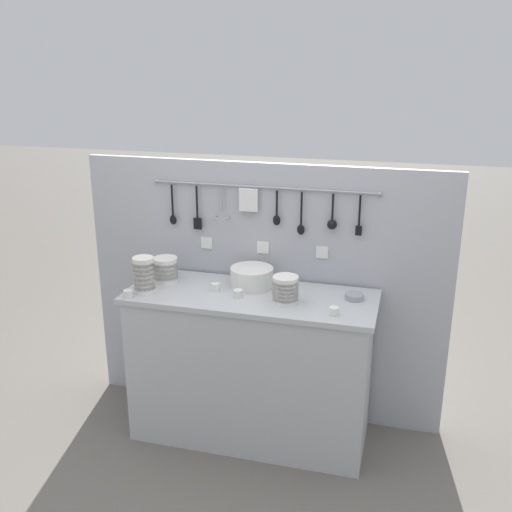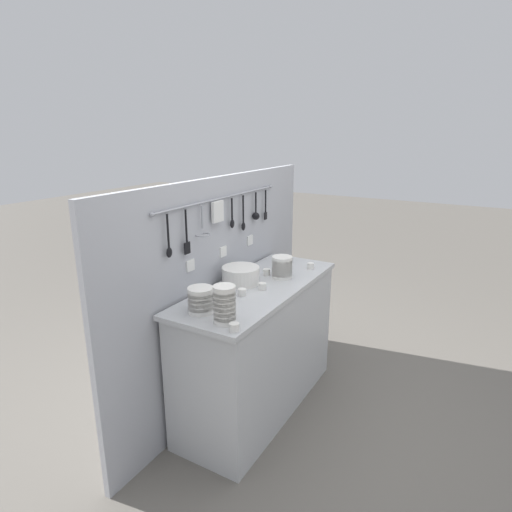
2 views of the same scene
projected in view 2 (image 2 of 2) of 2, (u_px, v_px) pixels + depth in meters
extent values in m
plane|color=#666059|center=(259.00, 404.00, 3.06)|extent=(20.00, 20.00, 0.00)
cube|color=#B7BABC|center=(259.00, 287.00, 2.81)|extent=(1.41, 0.53, 0.03)
cube|color=#B7BABC|center=(259.00, 349.00, 2.94)|extent=(1.36, 0.51, 0.88)
cube|color=#A8AAB2|center=(221.00, 292.00, 2.98)|extent=(2.21, 0.04, 1.60)
cylinder|color=#93969E|center=(223.00, 198.00, 2.78)|extent=(1.32, 0.01, 0.01)
sphere|color=#93969E|center=(152.00, 215.00, 2.23)|extent=(0.02, 0.02, 0.02)
sphere|color=#93969E|center=(271.00, 187.00, 3.32)|extent=(0.02, 0.02, 0.02)
cylinder|color=black|center=(168.00, 231.00, 2.34)|extent=(0.01, 0.01, 0.19)
ellipsoid|color=black|center=(169.00, 252.00, 2.37)|extent=(0.04, 0.02, 0.06)
cylinder|color=#93969E|center=(165.00, 213.00, 2.31)|extent=(0.00, 0.01, 0.02)
cylinder|color=black|center=(186.00, 226.00, 2.47)|extent=(0.01, 0.01, 0.20)
cube|color=black|center=(187.00, 248.00, 2.50)|extent=(0.05, 0.01, 0.07)
cylinder|color=#93969E|center=(184.00, 208.00, 2.44)|extent=(0.01, 0.01, 0.02)
cylinder|color=#93969E|center=(202.00, 217.00, 2.59)|extent=(0.01, 0.01, 0.14)
torus|color=#93969E|center=(203.00, 235.00, 2.62)|extent=(0.10, 0.10, 0.01)
cylinder|color=#93969E|center=(200.00, 204.00, 2.57)|extent=(0.01, 0.01, 0.02)
cube|color=silver|center=(218.00, 212.00, 2.72)|extent=(0.11, 0.02, 0.13)
cylinder|color=#93969E|center=(216.00, 201.00, 2.71)|extent=(0.01, 0.01, 0.02)
cylinder|color=black|center=(232.00, 209.00, 2.86)|extent=(0.01, 0.01, 0.15)
ellipsoid|color=black|center=(232.00, 224.00, 2.89)|extent=(0.04, 0.02, 0.06)
cylinder|color=#93969E|center=(230.00, 197.00, 2.85)|extent=(0.01, 0.01, 0.02)
cylinder|color=black|center=(243.00, 209.00, 2.99)|extent=(0.01, 0.01, 0.20)
ellipsoid|color=black|center=(243.00, 226.00, 3.03)|extent=(0.04, 0.02, 0.06)
cylinder|color=#93969E|center=(242.00, 194.00, 2.97)|extent=(0.01, 0.01, 0.02)
cylinder|color=black|center=(256.00, 203.00, 3.13)|extent=(0.01, 0.01, 0.16)
sphere|color=black|center=(256.00, 216.00, 3.16)|extent=(0.06, 0.06, 0.06)
cylinder|color=#93969E|center=(254.00, 191.00, 3.11)|extent=(0.01, 0.01, 0.02)
cylinder|color=black|center=(266.00, 201.00, 3.26)|extent=(0.01, 0.01, 0.18)
cube|color=black|center=(266.00, 216.00, 3.29)|extent=(0.04, 0.01, 0.06)
cylinder|color=#93969E|center=(264.00, 189.00, 3.24)|extent=(0.00, 0.01, 0.02)
cube|color=white|center=(190.00, 265.00, 2.59)|extent=(0.07, 0.01, 0.07)
cube|color=white|center=(223.00, 252.00, 2.88)|extent=(0.07, 0.01, 0.07)
cube|color=white|center=(250.00, 240.00, 3.18)|extent=(0.07, 0.01, 0.07)
cylinder|color=silver|center=(282.00, 275.00, 2.94)|extent=(0.14, 0.14, 0.04)
cylinder|color=silver|center=(282.00, 272.00, 2.94)|extent=(0.14, 0.14, 0.04)
cylinder|color=silver|center=(282.00, 269.00, 2.93)|extent=(0.14, 0.14, 0.04)
cylinder|color=silver|center=(282.00, 266.00, 2.93)|extent=(0.14, 0.14, 0.04)
cylinder|color=silver|center=(282.00, 263.00, 2.92)|extent=(0.14, 0.14, 0.04)
cylinder|color=silver|center=(282.00, 259.00, 2.91)|extent=(0.14, 0.14, 0.04)
cylinder|color=silver|center=(201.00, 308.00, 2.38)|extent=(0.14, 0.14, 0.05)
cylinder|color=silver|center=(201.00, 304.00, 2.37)|extent=(0.14, 0.14, 0.05)
cylinder|color=silver|center=(201.00, 300.00, 2.37)|extent=(0.14, 0.14, 0.05)
cylinder|color=silver|center=(201.00, 296.00, 2.36)|extent=(0.14, 0.14, 0.05)
cylinder|color=silver|center=(200.00, 292.00, 2.35)|extent=(0.14, 0.14, 0.05)
cylinder|color=silver|center=(225.00, 319.00, 2.25)|extent=(0.12, 0.12, 0.05)
cylinder|color=silver|center=(225.00, 314.00, 2.24)|extent=(0.12, 0.12, 0.05)
cylinder|color=silver|center=(225.00, 309.00, 2.23)|extent=(0.12, 0.12, 0.05)
cylinder|color=silver|center=(225.00, 305.00, 2.23)|extent=(0.12, 0.12, 0.05)
cylinder|color=silver|center=(224.00, 300.00, 2.22)|extent=(0.12, 0.12, 0.05)
cylinder|color=silver|center=(224.00, 295.00, 2.21)|extent=(0.12, 0.12, 0.05)
cylinder|color=silver|center=(224.00, 290.00, 2.20)|extent=(0.12, 0.12, 0.05)
cylinder|color=silver|center=(241.00, 283.00, 2.84)|extent=(0.25, 0.25, 0.01)
cylinder|color=silver|center=(241.00, 281.00, 2.84)|extent=(0.25, 0.25, 0.01)
cylinder|color=silver|center=(241.00, 280.00, 2.83)|extent=(0.25, 0.25, 0.01)
cylinder|color=silver|center=(241.00, 278.00, 2.83)|extent=(0.25, 0.25, 0.01)
cylinder|color=silver|center=(241.00, 277.00, 2.83)|extent=(0.25, 0.25, 0.01)
cylinder|color=silver|center=(241.00, 275.00, 2.82)|extent=(0.25, 0.25, 0.01)
cylinder|color=silver|center=(241.00, 274.00, 2.82)|extent=(0.25, 0.25, 0.01)
cylinder|color=silver|center=(241.00, 272.00, 2.82)|extent=(0.25, 0.25, 0.01)
cylinder|color=silver|center=(241.00, 271.00, 2.81)|extent=(0.25, 0.25, 0.01)
cylinder|color=silver|center=(241.00, 269.00, 2.81)|extent=(0.25, 0.25, 0.01)
cylinder|color=silver|center=(241.00, 268.00, 2.81)|extent=(0.25, 0.25, 0.01)
cylinder|color=#93969E|center=(286.00, 259.00, 3.31)|extent=(0.10, 0.10, 0.03)
cylinder|color=silver|center=(242.00, 292.00, 2.62)|extent=(0.05, 0.05, 0.04)
cylinder|color=silver|center=(267.00, 272.00, 3.00)|extent=(0.05, 0.05, 0.04)
cylinder|color=silver|center=(234.00, 327.00, 2.16)|extent=(0.05, 0.05, 0.04)
cylinder|color=silver|center=(262.00, 286.00, 2.72)|extent=(0.05, 0.05, 0.04)
cylinder|color=silver|center=(311.00, 266.00, 3.13)|extent=(0.05, 0.05, 0.04)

